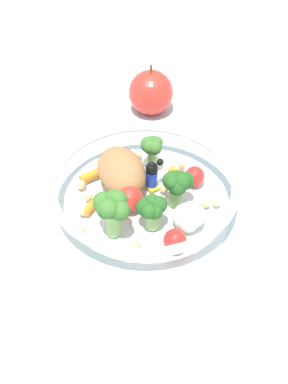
{
  "coord_description": "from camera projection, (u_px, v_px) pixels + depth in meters",
  "views": [
    {
      "loc": [
        -0.18,
        -0.4,
        0.43
      ],
      "look_at": [
        -0.02,
        -0.01,
        0.02
      ],
      "focal_mm": 45.95,
      "sensor_mm": 36.0,
      "label": 1
    }
  ],
  "objects": [
    {
      "name": "loose_apple",
      "position": [
        151.0,
        92.0,
        0.73
      ],
      "size": [
        0.07,
        0.07,
        0.08
      ],
      "color": "red",
      "rests_on": "ground_plane"
    },
    {
      "name": "ground_plane",
      "position": [
        156.0,
        199.0,
        0.62
      ],
      "size": [
        2.4,
        2.4,
        0.0
      ],
      "primitive_type": "plane",
      "color": "silver"
    },
    {
      "name": "food_container",
      "position": [
        144.0,
        190.0,
        0.59
      ],
      "size": [
        0.23,
        0.23,
        0.07
      ],
      "color": "white",
      "rests_on": "ground_plane"
    }
  ]
}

